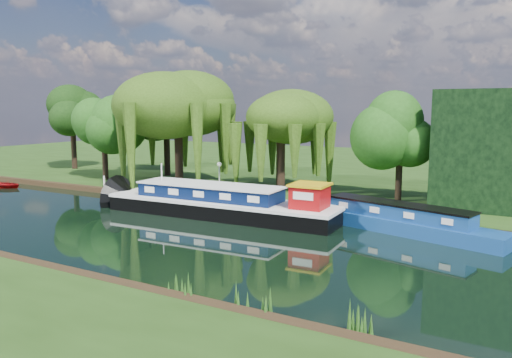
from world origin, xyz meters
The scene contains 16 objects.
ground centered at (0.00, 0.00, 0.00)m, with size 120.00×120.00×0.00m, color black.
far_bank centered at (0.00, 34.00, 0.23)m, with size 120.00×52.00×0.45m, color #1D370F.
dutch_barge centered at (4.10, 5.49, 0.86)m, with size 16.60×4.39×3.47m.
narrowboat centered at (15.38, 7.11, 0.65)m, with size 12.70×5.25×1.83m.
red_dinghy centered at (-19.94, 5.81, 0.00)m, with size 2.39×3.35×0.69m, color maroon.
white_cruiser centered at (17.62, 7.22, 0.00)m, with size 1.70×1.97×1.04m, color silver.
willow_left centered at (-4.42, 11.67, 7.26)m, with size 7.83×7.83×9.38m.
willow_right centered at (4.52, 13.29, 5.84)m, with size 6.07×6.07×7.39m.
tree_far_left centered at (-13.51, 11.94, 5.73)m, with size 4.78×4.78×7.70m.
tree_far_back centered at (-22.93, 16.35, 6.29)m, with size 4.97×4.97×8.36m.
tree_far_mid centered at (-10.24, 17.13, 6.50)m, with size 5.36×5.36×8.78m.
tree_far_right centered at (13.59, 14.43, 5.19)m, with size 4.20×4.20×6.87m.
conifer_hedge centered at (19.00, 14.00, 4.45)m, with size 6.00×3.00×8.00m, color black.
lamppost centered at (0.50, 10.50, 2.42)m, with size 0.36×0.36×2.56m.
mooring_posts centered at (-0.50, 8.40, 0.95)m, with size 19.16×0.16×1.00m.
reeds_near centered at (6.87, -7.57, 0.55)m, with size 33.70×1.50×1.10m.
Camera 1 is at (22.27, -22.03, 7.27)m, focal length 35.00 mm.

